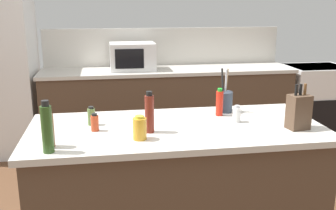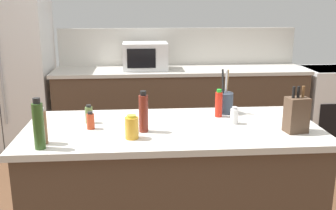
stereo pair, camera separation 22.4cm
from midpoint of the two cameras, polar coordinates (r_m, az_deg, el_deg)
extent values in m
cube|color=#4C3828|center=(4.82, -1.30, -0.47)|extent=(2.97, 0.62, 0.90)
cube|color=beige|center=(4.72, -1.34, 5.04)|extent=(3.01, 0.66, 0.04)
cube|color=beige|center=(4.99, -1.85, 8.48)|extent=(2.97, 0.03, 0.46)
cube|color=#4C3828|center=(2.75, -1.21, -12.87)|extent=(1.85, 0.80, 0.90)
cube|color=beige|center=(2.56, -1.27, -3.54)|extent=(1.91, 0.86, 0.04)
cube|color=white|center=(5.42, 19.29, 0.52)|extent=(0.76, 0.64, 0.92)
cube|color=black|center=(5.18, 20.86, -1.60)|extent=(0.61, 0.01, 0.41)
cube|color=black|center=(5.33, 19.71, 5.21)|extent=(0.68, 0.58, 0.02)
cube|color=white|center=(4.66, -6.57, 7.02)|extent=(0.52, 0.38, 0.31)
cube|color=black|center=(4.46, -7.05, 6.66)|extent=(0.32, 0.01, 0.22)
cube|color=#4C3828|center=(2.57, 16.10, -1.01)|extent=(0.14, 0.12, 0.22)
cylinder|color=black|center=(2.52, 15.72, 2.09)|extent=(0.02, 0.02, 0.07)
cylinder|color=black|center=(2.54, 16.33, 2.13)|extent=(0.02, 0.02, 0.07)
cylinder|color=brown|center=(2.56, 16.93, 2.18)|extent=(0.02, 0.02, 0.07)
cylinder|color=#333D4C|center=(2.88, 5.97, 0.45)|extent=(0.12, 0.12, 0.15)
cylinder|color=olive|center=(2.86, 6.29, 3.52)|extent=(0.01, 0.05, 0.18)
cylinder|color=black|center=(2.84, 5.68, 3.48)|extent=(0.01, 0.05, 0.18)
cylinder|color=#B2B2B7|center=(2.83, 6.17, 3.41)|extent=(0.01, 0.03, 0.18)
cylinder|color=#567038|center=(2.64, -13.46, -1.70)|extent=(0.05, 0.05, 0.11)
cylinder|color=black|center=(2.62, -13.54, -0.39)|extent=(0.03, 0.03, 0.02)
cylinder|color=red|center=(2.78, 5.20, 0.21)|extent=(0.05, 0.05, 0.18)
cylinder|color=green|center=(2.76, 5.25, 2.19)|extent=(0.03, 0.03, 0.02)
cylinder|color=maroon|center=(2.42, -5.37, -1.36)|extent=(0.06, 0.06, 0.23)
cylinder|color=black|center=(2.38, -5.45, 1.63)|extent=(0.04, 0.04, 0.03)
cylinder|color=gold|center=(2.31, -6.91, -3.48)|extent=(0.08, 0.08, 0.13)
cylinder|color=gold|center=(2.29, -6.97, -1.77)|extent=(0.05, 0.05, 0.02)
cylinder|color=silver|center=(2.65, 7.57, -1.44)|extent=(0.05, 0.05, 0.10)
cylinder|color=#B2B2B7|center=(2.63, 7.61, -0.24)|extent=(0.03, 0.03, 0.02)
cylinder|color=#B73D1E|center=(2.52, -13.11, -2.63)|extent=(0.05, 0.05, 0.10)
cylinder|color=black|center=(2.50, -13.18, -1.39)|extent=(0.03, 0.03, 0.02)
cylinder|color=brown|center=(2.30, -19.62, -3.59)|extent=(0.06, 0.06, 0.19)
cylinder|color=#B2B2B7|center=(2.27, -19.85, -1.06)|extent=(0.04, 0.04, 0.02)
cylinder|color=#2D4C1E|center=(2.22, -19.94, -3.41)|extent=(0.06, 0.06, 0.26)
cylinder|color=black|center=(2.18, -20.28, 0.20)|extent=(0.04, 0.04, 0.03)
camera|label=1|loc=(0.11, -92.24, -0.60)|focal=42.00mm
camera|label=2|loc=(0.11, 87.76, 0.60)|focal=42.00mm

